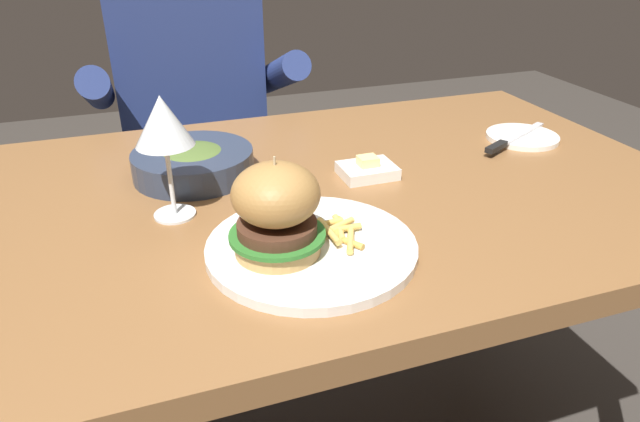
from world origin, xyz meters
TOP-DOWN VIEW (x-y plane):
  - dining_table at (0.00, 0.00)m, footprint 1.43×0.79m
  - main_plate at (0.00, -0.19)m, footprint 0.28×0.28m
  - burger_sandwich at (-0.05, -0.19)m, footprint 0.13×0.13m
  - fries_pile at (0.04, -0.18)m, footprint 0.07×0.10m
  - wine_glass at (-0.16, -0.02)m, footprint 0.08×0.08m
  - bread_plate at (0.54, 0.08)m, footprint 0.14×0.14m
  - table_knife at (0.50, 0.06)m, footprint 0.20×0.12m
  - butter_dish at (0.17, 0.02)m, footprint 0.09×0.07m
  - soup_bowl at (-0.11, 0.12)m, footprint 0.21×0.21m
  - diner_person at (-0.04, 0.67)m, footprint 0.51×0.36m

SIDE VIEW (x-z plane):
  - diner_person at x=-0.04m, z-range -0.02..1.15m
  - dining_table at x=0.00m, z-range 0.28..1.02m
  - bread_plate at x=0.54m, z-range 0.74..0.75m
  - main_plate at x=0.00m, z-range 0.74..0.75m
  - butter_dish at x=0.17m, z-range 0.73..0.77m
  - table_knife at x=0.50m, z-range 0.75..0.76m
  - fries_pile at x=0.04m, z-range 0.75..0.77m
  - soup_bowl at x=-0.11m, z-range 0.74..0.79m
  - burger_sandwich at x=-0.05m, z-range 0.75..0.88m
  - wine_glass at x=-0.16m, z-range 0.79..0.98m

